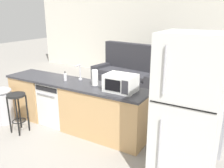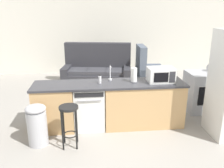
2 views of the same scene
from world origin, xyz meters
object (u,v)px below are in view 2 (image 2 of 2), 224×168
at_px(stove_range, 203,92).
at_px(couch, 97,73).
at_px(dishwasher, 89,107).
at_px(kettle, 210,67).
at_px(soap_bottle, 100,80).
at_px(microwave, 161,75).
at_px(paper_towel_roll, 134,75).
at_px(trash_bin, 37,124).
at_px(armchair, 147,73).
at_px(bar_stool, 69,118).

bearing_deg(stove_range, couch, 138.08).
relative_size(dishwasher, kettle, 4.10).
distance_m(stove_range, soap_bottle, 2.50).
bearing_deg(microwave, stove_range, 24.60).
distance_m(stove_range, paper_towel_roll, 1.89).
bearing_deg(soap_bottle, couch, 88.88).
distance_m(microwave, couch, 2.95).
distance_m(stove_range, microwave, 1.45).
height_order(dishwasher, stove_range, stove_range).
distance_m(dishwasher, trash_bin, 1.06).
distance_m(paper_towel_roll, armchair, 2.81).
height_order(paper_towel_roll, trash_bin, paper_towel_roll).
height_order(kettle, armchair, armchair).
xyz_separation_m(microwave, armchair, (0.39, 2.59, -0.69)).
bearing_deg(dishwasher, armchair, 55.30).
bearing_deg(soap_bottle, bar_stool, -128.94).
height_order(stove_range, soap_bottle, soap_bottle).
relative_size(stove_range, bar_stool, 1.22).
distance_m(dishwasher, paper_towel_roll, 1.07).
xyz_separation_m(dishwasher, stove_range, (2.60, 0.55, 0.03)).
xyz_separation_m(soap_bottle, trash_bin, (-1.12, -0.57, -0.59)).
xyz_separation_m(stove_range, paper_towel_roll, (-1.72, -0.52, 0.59)).
height_order(microwave, kettle, microwave).
bearing_deg(bar_stool, soap_bottle, 51.06).
distance_m(microwave, bar_stool, 1.94).
height_order(soap_bottle, armchair, armchair).
distance_m(dishwasher, armchair, 3.15).
xyz_separation_m(microwave, bar_stool, (-1.74, -0.68, -0.50)).
bearing_deg(stove_range, trash_bin, -162.40).
height_order(kettle, bar_stool, kettle).
xyz_separation_m(microwave, kettle, (1.37, 0.68, -0.05)).
xyz_separation_m(couch, armchair, (1.53, -0.05, -0.04)).
distance_m(couch, armchair, 1.53).
height_order(microwave, trash_bin, microwave).
bearing_deg(trash_bin, dishwasher, 31.92).
bearing_deg(couch, paper_towel_roll, -76.86).
height_order(microwave, soap_bottle, microwave).
distance_m(dishwasher, bar_stool, 0.77).
bearing_deg(bar_stool, stove_range, 22.67).
relative_size(soap_bottle, bar_stool, 0.24).
xyz_separation_m(stove_range, bar_stool, (-2.94, -1.23, 0.08)).
relative_size(microwave, kettle, 2.44).
height_order(dishwasher, armchair, armchair).
bearing_deg(paper_towel_roll, dishwasher, -178.45).
relative_size(dishwasher, paper_towel_roll, 2.98).
bearing_deg(microwave, bar_stool, -158.69).
height_order(microwave, paper_towel_roll, paper_towel_roll).
height_order(microwave, bar_stool, microwave).
xyz_separation_m(microwave, soap_bottle, (-1.18, 0.01, -0.07)).
height_order(paper_towel_roll, armchair, armchair).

